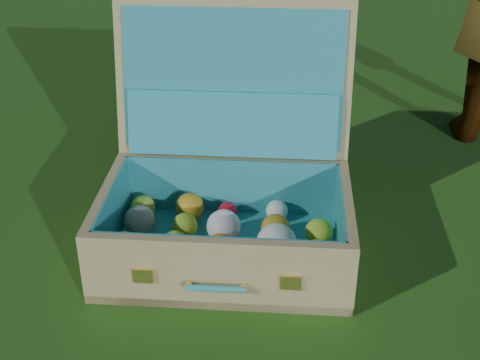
% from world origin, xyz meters
% --- Properties ---
extents(ground, '(60.00, 60.00, 0.00)m').
position_xyz_m(ground, '(0.00, 0.00, 0.00)').
color(ground, '#215114').
rests_on(ground, ground).
extents(stray_ball, '(0.08, 0.08, 0.08)m').
position_xyz_m(stray_ball, '(-0.47, -0.06, 0.04)').
color(stray_ball, '#396796').
rests_on(stray_ball, ground).
extents(suitcase, '(0.75, 0.71, 0.58)m').
position_xyz_m(suitcase, '(-0.15, -0.09, 0.16)').
color(suitcase, tan).
rests_on(suitcase, ground).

